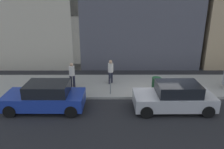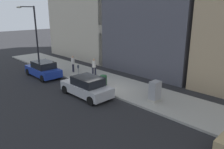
% 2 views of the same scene
% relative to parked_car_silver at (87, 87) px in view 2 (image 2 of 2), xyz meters
% --- Properties ---
extents(ground_plane, '(120.00, 120.00, 0.00)m').
position_rel_parked_car_silver_xyz_m(ground_plane, '(1.25, 0.29, -0.74)').
color(ground_plane, '#232326').
extents(sidewalk, '(4.00, 36.00, 0.15)m').
position_rel_parked_car_silver_xyz_m(sidewalk, '(3.25, 0.29, -0.66)').
color(sidewalk, '#9E9B93').
rests_on(sidewalk, ground).
extents(parked_car_silver, '(1.96, 4.22, 1.52)m').
position_rel_parked_car_silver_xyz_m(parked_car_silver, '(0.00, 0.00, 0.00)').
color(parked_car_silver, '#B7B7BC').
rests_on(parked_car_silver, ground).
extents(parked_car_blue, '(1.96, 4.22, 1.52)m').
position_rel_parked_car_silver_xyz_m(parked_car_blue, '(0.06, 6.88, 0.00)').
color(parked_car_blue, '#1E389E').
rests_on(parked_car_blue, ground).
extents(parking_meter, '(0.14, 0.10, 1.35)m').
position_rel_parked_car_silver_xyz_m(parking_meter, '(1.70, 3.42, 0.24)').
color(parking_meter, slate).
rests_on(parking_meter, sidewalk).
extents(utility_box, '(0.83, 0.61, 1.43)m').
position_rel_parked_car_silver_xyz_m(utility_box, '(2.55, -4.27, 0.11)').
color(utility_box, '#A8A399').
rests_on(utility_box, sidewalk).
extents(streetlamp, '(1.97, 0.32, 6.50)m').
position_rel_parked_car_silver_xyz_m(streetlamp, '(1.53, 11.35, 3.28)').
color(streetlamp, black).
rests_on(streetlamp, sidewalk).
extents(trash_bin, '(0.56, 0.56, 0.90)m').
position_rel_parked_car_silver_xyz_m(trash_bin, '(2.15, 0.54, -0.14)').
color(trash_bin, '#14381E').
rests_on(trash_bin, sidewalk).
extents(pedestrian_near_meter, '(0.36, 0.36, 1.66)m').
position_rel_parked_car_silver_xyz_m(pedestrian_near_meter, '(3.51, 3.41, 0.35)').
color(pedestrian_near_meter, '#1E1E2D').
rests_on(pedestrian_near_meter, sidewalk).
extents(pedestrian_midblock, '(0.36, 0.38, 1.66)m').
position_rel_parked_car_silver_xyz_m(pedestrian_midblock, '(2.83, 5.92, 0.35)').
color(pedestrian_midblock, '#1E1E2D').
rests_on(pedestrian_midblock, sidewalk).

